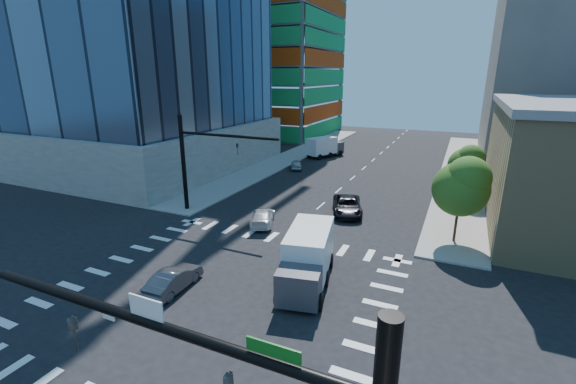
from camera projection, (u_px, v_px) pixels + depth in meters
The scene contains 14 objects.
ground at pixel (219, 295), 23.01m from camera, with size 160.00×160.00×0.00m, color black.
road_markings at pixel (219, 295), 23.01m from camera, with size 20.00×20.00×0.01m, color silver.
sidewalk_ne at pixel (461, 170), 52.86m from camera, with size 5.00×60.00×0.15m, color gray.
sidewalk_nw at pixel (294, 155), 62.77m from camera, with size 5.00×60.00×0.15m, color gray.
construction_building at pixel (271, 15), 80.60m from camera, with size 25.16×34.50×70.60m.
signal_mast_nw at pixel (196, 156), 35.38m from camera, with size 10.20×0.40×9.00m.
tree_south at pixel (463, 186), 28.75m from camera, with size 4.16×4.16×6.82m.
tree_north at pixel (467, 163), 39.28m from camera, with size 3.54×3.52×5.78m.
car_nb_far at pixel (347, 206), 36.34m from camera, with size 2.61×5.66×1.57m, color black.
car_sb_near at pixel (263, 216), 33.84m from camera, with size 1.91×4.70×1.36m, color silver.
car_sb_mid at pixel (296, 164), 53.69m from camera, with size 1.51×3.74×1.27m, color #B1B5B9.
car_sb_cross at pixel (174, 279), 23.43m from camera, with size 1.46×4.18×1.38m, color #47464B.
box_truck_near at pixel (306, 263), 23.71m from camera, with size 3.98×6.83×3.36m.
box_truck_far at pixel (326, 148), 61.55m from camera, with size 4.78×6.53×3.15m.
Camera 1 is at (12.15, -16.68, 12.62)m, focal length 24.00 mm.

